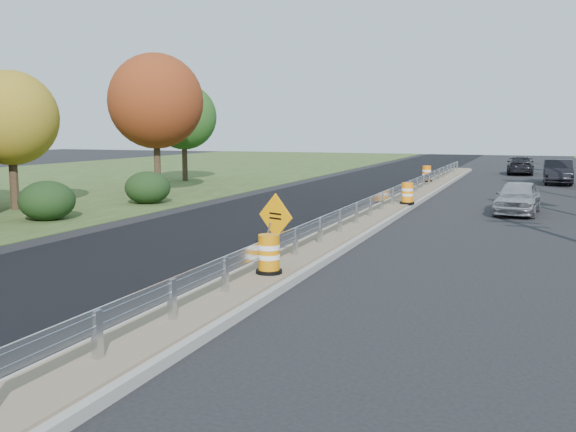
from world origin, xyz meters
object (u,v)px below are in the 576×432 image
(car_silver, at_px, (518,197))
(car_dark_far, at_px, (520,165))
(caution_sign, at_px, (276,240))
(barrel_median_near, at_px, (269,255))
(barrel_median_mid, at_px, (407,194))
(car_dark_mid, at_px, (558,172))
(barrel_median_far, at_px, (427,174))

(car_silver, relative_size, car_dark_far, 0.85)
(caution_sign, relative_size, barrel_median_near, 1.95)
(car_dark_far, bearing_deg, car_silver, 89.46)
(car_dark_far, bearing_deg, barrel_median_near, 81.91)
(car_silver, bearing_deg, car_dark_far, 95.33)
(barrel_median_near, height_order, barrel_median_mid, barrel_median_mid)
(caution_sign, distance_m, car_dark_far, 36.33)
(barrel_median_near, bearing_deg, car_dark_far, 83.53)
(barrel_median_near, distance_m, car_silver, 15.39)
(car_silver, relative_size, car_dark_mid, 0.87)
(car_silver, distance_m, car_dark_mid, 16.15)
(car_dark_far, bearing_deg, barrel_median_far, 65.61)
(barrel_median_near, xyz_separation_m, car_dark_far, (4.41, 38.93, 0.03))
(caution_sign, height_order, barrel_median_mid, caution_sign)
(barrel_median_mid, relative_size, car_silver, 0.23)
(caution_sign, xyz_separation_m, car_dark_mid, (7.90, 27.60, 0.32))
(car_dark_mid, bearing_deg, barrel_median_far, -153.55)
(barrel_median_mid, xyz_separation_m, car_silver, (4.49, 0.05, 0.02))
(barrel_median_far, bearing_deg, car_silver, -65.20)
(barrel_median_near, bearing_deg, barrel_median_mid, 88.50)
(barrel_median_far, relative_size, car_dark_far, 0.21)
(barrel_median_mid, bearing_deg, car_silver, 0.66)
(barrel_median_near, height_order, car_silver, car_silver)
(car_dark_far, bearing_deg, caution_sign, 79.70)
(barrel_median_mid, height_order, car_silver, car_silver)
(barrel_median_mid, height_order, car_dark_far, car_dark_far)
(barrel_median_mid, bearing_deg, barrel_median_near, -91.50)
(car_silver, bearing_deg, barrel_median_far, 119.05)
(barrel_median_near, bearing_deg, barrel_median_far, 91.55)
(car_dark_mid, relative_size, car_dark_far, 0.98)
(barrel_median_mid, xyz_separation_m, barrel_median_far, (-1.10, 12.16, 0.03))
(caution_sign, xyz_separation_m, car_silver, (5.94, 11.57, 0.25))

